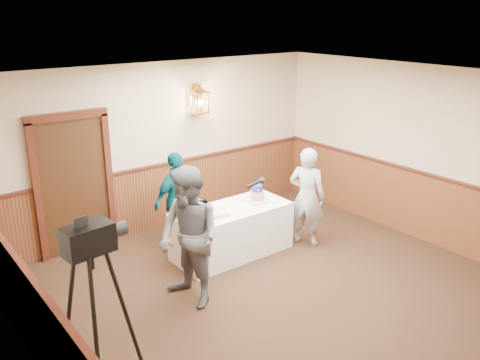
{
  "coord_description": "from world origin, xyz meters",
  "views": [
    {
      "loc": [
        -4.01,
        -3.78,
        3.58
      ],
      "look_at": [
        0.21,
        1.7,
        1.25
      ],
      "focal_mm": 38.0,
      "sensor_mm": 36.0,
      "label": 1
    }
  ],
  "objects_px": {
    "interviewer": "(189,238)",
    "tv_camera_rig": "(97,324)",
    "display_table": "(232,231)",
    "sheet_cake_green": "(188,214)",
    "baker": "(307,197)",
    "sheet_cake_yellow": "(217,214)",
    "tiered_cake": "(257,196)",
    "assistant_p": "(178,199)"
  },
  "relations": [
    {
      "from": "display_table",
      "to": "tv_camera_rig",
      "type": "bearing_deg",
      "value": -149.27
    },
    {
      "from": "display_table",
      "to": "assistant_p",
      "type": "relative_size",
      "value": 1.18
    },
    {
      "from": "baker",
      "to": "assistant_p",
      "type": "relative_size",
      "value": 1.04
    },
    {
      "from": "baker",
      "to": "tv_camera_rig",
      "type": "relative_size",
      "value": 0.88
    },
    {
      "from": "interviewer",
      "to": "tiered_cake",
      "type": "bearing_deg",
      "value": 107.85
    },
    {
      "from": "tiered_cake",
      "to": "baker",
      "type": "height_order",
      "value": "baker"
    },
    {
      "from": "display_table",
      "to": "interviewer",
      "type": "bearing_deg",
      "value": -147.87
    },
    {
      "from": "tiered_cake",
      "to": "tv_camera_rig",
      "type": "distance_m",
      "value": 3.64
    },
    {
      "from": "display_table",
      "to": "assistant_p",
      "type": "bearing_deg",
      "value": 120.54
    },
    {
      "from": "sheet_cake_green",
      "to": "baker",
      "type": "xyz_separation_m",
      "value": [
        1.85,
        -0.54,
        0.01
      ]
    },
    {
      "from": "sheet_cake_yellow",
      "to": "interviewer",
      "type": "distance_m",
      "value": 1.09
    },
    {
      "from": "interviewer",
      "to": "tv_camera_rig",
      "type": "bearing_deg",
      "value": -65.87
    },
    {
      "from": "assistant_p",
      "to": "tv_camera_rig",
      "type": "distance_m",
      "value": 3.4
    },
    {
      "from": "sheet_cake_green",
      "to": "assistant_p",
      "type": "height_order",
      "value": "assistant_p"
    },
    {
      "from": "display_table",
      "to": "sheet_cake_yellow",
      "type": "distance_m",
      "value": 0.56
    },
    {
      "from": "sheet_cake_green",
      "to": "baker",
      "type": "bearing_deg",
      "value": -16.22
    },
    {
      "from": "display_table",
      "to": "tiered_cake",
      "type": "xyz_separation_m",
      "value": [
        0.45,
        -0.05,
        0.49
      ]
    },
    {
      "from": "tiered_cake",
      "to": "sheet_cake_yellow",
      "type": "bearing_deg",
      "value": -174.75
    },
    {
      "from": "interviewer",
      "to": "baker",
      "type": "relative_size",
      "value": 1.13
    },
    {
      "from": "display_table",
      "to": "sheet_cake_yellow",
      "type": "bearing_deg",
      "value": -161.25
    },
    {
      "from": "sheet_cake_green",
      "to": "baker",
      "type": "relative_size",
      "value": 0.21
    },
    {
      "from": "display_table",
      "to": "sheet_cake_green",
      "type": "xyz_separation_m",
      "value": [
        -0.7,
        0.11,
        0.41
      ]
    },
    {
      "from": "display_table",
      "to": "sheet_cake_yellow",
      "type": "relative_size",
      "value": 5.72
    },
    {
      "from": "tiered_cake",
      "to": "tv_camera_rig",
      "type": "height_order",
      "value": "tv_camera_rig"
    },
    {
      "from": "display_table",
      "to": "sheet_cake_green",
      "type": "distance_m",
      "value": 0.82
    },
    {
      "from": "interviewer",
      "to": "tv_camera_rig",
      "type": "height_order",
      "value": "interviewer"
    },
    {
      "from": "baker",
      "to": "interviewer",
      "type": "bearing_deg",
      "value": 70.82
    },
    {
      "from": "sheet_cake_yellow",
      "to": "tv_camera_rig",
      "type": "xyz_separation_m",
      "value": [
        -2.44,
        -1.54,
        0.03
      ]
    },
    {
      "from": "tiered_cake",
      "to": "sheet_cake_yellow",
      "type": "xyz_separation_m",
      "value": [
        -0.82,
        -0.07,
        -0.08
      ]
    },
    {
      "from": "tiered_cake",
      "to": "assistant_p",
      "type": "xyz_separation_m",
      "value": [
        -0.91,
        0.84,
        -0.1
      ]
    },
    {
      "from": "display_table",
      "to": "assistant_p",
      "type": "xyz_separation_m",
      "value": [
        -0.46,
        0.79,
        0.39
      ]
    },
    {
      "from": "sheet_cake_green",
      "to": "baker",
      "type": "distance_m",
      "value": 1.93
    },
    {
      "from": "tiered_cake",
      "to": "interviewer",
      "type": "distance_m",
      "value": 1.83
    },
    {
      "from": "sheet_cake_green",
      "to": "interviewer",
      "type": "xyz_separation_m",
      "value": [
        -0.53,
        -0.89,
        0.11
      ]
    },
    {
      "from": "tiered_cake",
      "to": "tv_camera_rig",
      "type": "relative_size",
      "value": 0.16
    },
    {
      "from": "display_table",
      "to": "tv_camera_rig",
      "type": "xyz_separation_m",
      "value": [
        -2.81,
        -1.67,
        0.43
      ]
    },
    {
      "from": "sheet_cake_green",
      "to": "display_table",
      "type": "bearing_deg",
      "value": -9.23
    },
    {
      "from": "sheet_cake_green",
      "to": "tv_camera_rig",
      "type": "height_order",
      "value": "tv_camera_rig"
    },
    {
      "from": "sheet_cake_yellow",
      "to": "sheet_cake_green",
      "type": "distance_m",
      "value": 0.41
    },
    {
      "from": "assistant_p",
      "to": "display_table",
      "type": "bearing_deg",
      "value": 111.69
    },
    {
      "from": "sheet_cake_yellow",
      "to": "assistant_p",
      "type": "relative_size",
      "value": 0.21
    },
    {
      "from": "display_table",
      "to": "tiered_cake",
      "type": "distance_m",
      "value": 0.66
    }
  ]
}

